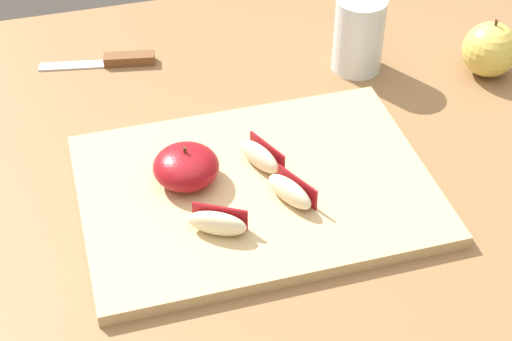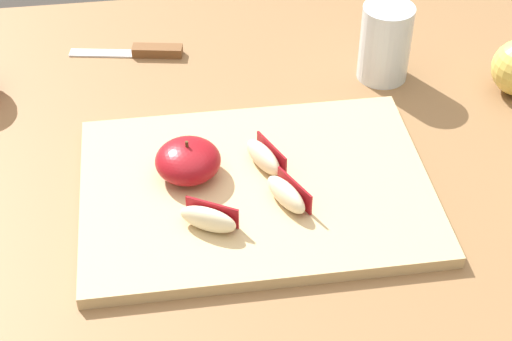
% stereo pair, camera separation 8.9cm
% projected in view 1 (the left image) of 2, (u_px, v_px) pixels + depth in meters
% --- Properties ---
extents(dining_table, '(1.18, 0.77, 0.77)m').
position_uv_depth(dining_table, '(243.00, 219.00, 1.06)').
color(dining_table, brown).
rests_on(dining_table, ground_plane).
extents(cutting_board, '(0.39, 0.29, 0.02)m').
position_uv_depth(cutting_board, '(256.00, 189.00, 0.91)').
color(cutting_board, tan).
rests_on(cutting_board, dining_table).
extents(apple_half_skin_up, '(0.07, 0.07, 0.05)m').
position_uv_depth(apple_half_skin_up, '(186.00, 166.00, 0.90)').
color(apple_half_skin_up, maroon).
rests_on(apple_half_skin_up, cutting_board).
extents(apple_wedge_front, '(0.05, 0.07, 0.03)m').
position_uv_depth(apple_wedge_front, '(260.00, 156.00, 0.92)').
color(apple_wedge_front, beige).
rests_on(apple_wedge_front, cutting_board).
extents(apple_wedge_left, '(0.05, 0.07, 0.03)m').
position_uv_depth(apple_wedge_left, '(290.00, 191.00, 0.88)').
color(apple_wedge_left, beige).
rests_on(apple_wedge_left, cutting_board).
extents(apple_wedge_near_knife, '(0.07, 0.05, 0.03)m').
position_uv_depth(apple_wedge_near_knife, '(217.00, 223.00, 0.84)').
color(apple_wedge_near_knife, beige).
rests_on(apple_wedge_near_knife, cutting_board).
extents(paring_knife, '(0.16, 0.05, 0.01)m').
position_uv_depth(paring_knife, '(120.00, 60.00, 1.12)').
color(paring_knife, silver).
rests_on(paring_knife, dining_table).
extents(whole_apple_golden, '(0.07, 0.07, 0.08)m').
position_uv_depth(whole_apple_golden, '(490.00, 49.00, 1.08)').
color(whole_apple_golden, '#DBBC51').
rests_on(whole_apple_golden, dining_table).
extents(drinking_glass_water, '(0.07, 0.07, 0.10)m').
position_uv_depth(drinking_glass_water, '(359.00, 35.00, 1.08)').
color(drinking_glass_water, silver).
rests_on(drinking_glass_water, dining_table).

